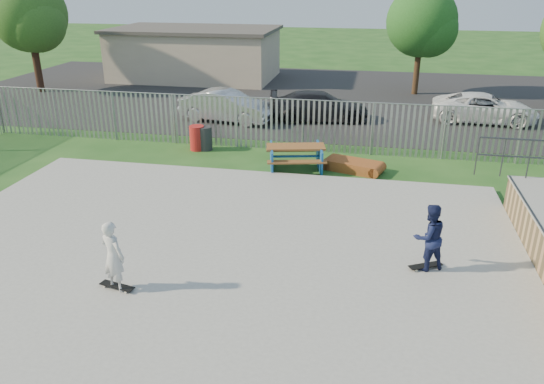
% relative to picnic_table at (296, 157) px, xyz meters
% --- Properties ---
extents(ground, '(120.00, 120.00, 0.00)m').
position_rel_picnic_table_xyz_m(ground, '(-1.06, -6.87, -0.43)').
color(ground, '#204F1B').
rests_on(ground, ground).
extents(concrete_slab, '(15.00, 12.00, 0.15)m').
position_rel_picnic_table_xyz_m(concrete_slab, '(-1.06, -6.87, -0.36)').
color(concrete_slab, '#989893').
rests_on(concrete_slab, ground).
extents(fence, '(26.04, 16.02, 2.00)m').
position_rel_picnic_table_xyz_m(fence, '(-0.06, -2.29, 0.57)').
color(fence, gray).
rests_on(fence, ground).
extents(picnic_table, '(2.33, 2.06, 0.85)m').
position_rel_picnic_table_xyz_m(picnic_table, '(0.00, 0.00, 0.00)').
color(picnic_table, brown).
rests_on(picnic_table, ground).
extents(funbox, '(1.97, 1.40, 0.36)m').
position_rel_picnic_table_xyz_m(funbox, '(1.99, 0.23, -0.26)').
color(funbox, brown).
rests_on(funbox, ground).
extents(trash_bin_red, '(0.57, 0.57, 0.96)m').
position_rel_picnic_table_xyz_m(trash_bin_red, '(-4.09, 1.45, 0.04)').
color(trash_bin_red, '#AE1D1A').
rests_on(trash_bin_red, ground).
extents(trash_bin_grey, '(0.55, 0.55, 0.92)m').
position_rel_picnic_table_xyz_m(trash_bin_grey, '(-3.79, 1.51, 0.03)').
color(trash_bin_grey, '#28282B').
rests_on(trash_bin_grey, ground).
extents(parking_lot, '(40.00, 18.00, 0.02)m').
position_rel_picnic_table_xyz_m(parking_lot, '(-1.06, 12.13, -0.42)').
color(parking_lot, black).
rests_on(parking_lot, ground).
extents(car_silver, '(4.53, 2.21, 1.43)m').
position_rel_picnic_table_xyz_m(car_silver, '(-4.11, 5.80, 0.30)').
color(car_silver, silver).
rests_on(car_silver, parking_lot).
extents(car_dark, '(4.84, 2.66, 1.33)m').
position_rel_picnic_table_xyz_m(car_dark, '(0.08, 6.81, 0.25)').
color(car_dark, black).
rests_on(car_dark, parking_lot).
extents(car_white, '(4.80, 2.45, 1.30)m').
position_rel_picnic_table_xyz_m(car_white, '(7.56, 7.98, 0.24)').
color(car_white, white).
rests_on(car_white, parking_lot).
extents(building, '(10.40, 6.40, 3.20)m').
position_rel_picnic_table_xyz_m(building, '(-9.06, 16.13, 1.18)').
color(building, '#BFAC93').
rests_on(building, ground).
extents(tree_left, '(4.14, 4.14, 6.39)m').
position_rel_picnic_table_xyz_m(tree_left, '(-16.57, 10.24, 3.86)').
color(tree_left, '#3C2318').
rests_on(tree_left, ground).
extents(tree_mid, '(3.81, 3.81, 5.88)m').
position_rel_picnic_table_xyz_m(tree_mid, '(4.77, 13.75, 3.53)').
color(tree_mid, '#452E1B').
rests_on(tree_mid, ground).
extents(skateboard_a, '(0.80, 0.55, 0.08)m').
position_rel_picnic_table_xyz_m(skateboard_a, '(3.98, -6.40, -0.24)').
color(skateboard_a, black).
rests_on(skateboard_a, concrete_slab).
extents(skateboard_b, '(0.82, 0.36, 0.08)m').
position_rel_picnic_table_xyz_m(skateboard_b, '(-2.53, -8.55, -0.24)').
color(skateboard_b, black).
rests_on(skateboard_b, concrete_slab).
extents(skater_navy, '(0.95, 0.88, 1.57)m').
position_rel_picnic_table_xyz_m(skater_navy, '(3.98, -6.40, 0.50)').
color(skater_navy, '#161C45').
rests_on(skater_navy, concrete_slab).
extents(skater_white, '(0.67, 0.56, 1.57)m').
position_rel_picnic_table_xyz_m(skater_white, '(-2.53, -8.55, 0.50)').
color(skater_white, silver).
rests_on(skater_white, concrete_slab).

